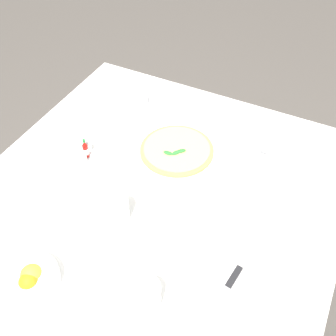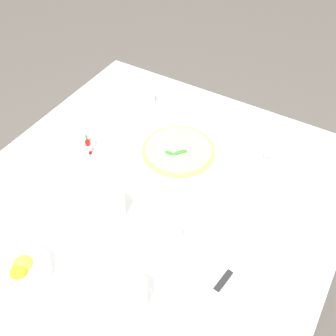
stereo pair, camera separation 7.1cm
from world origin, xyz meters
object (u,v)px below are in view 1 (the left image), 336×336
hot_sauce_bottle (86,150)px  coffee_cup_far_right (139,99)px  pepper_shaker (88,146)px  napkin_folded (225,293)px  dinner_knife (225,291)px  pizza_plate (177,152)px  citrus_bowl (32,278)px  water_glass_near_left (118,209)px  pizza (177,150)px  salt_shaker (84,157)px  coffee_cup_center_back (176,235)px  water_glass_far_left (148,297)px  coffee_cup_right_edge (252,145)px

hot_sauce_bottle → coffee_cup_far_right: bearing=176.9°
coffee_cup_far_right → pepper_shaker: size_ratio=2.31×
napkin_folded → dinner_knife: 0.01m
pizza_plate → coffee_cup_far_right: 0.34m
coffee_cup_far_right → citrus_bowl: same height
pizza_plate → water_glass_near_left: water_glass_near_left is taller
pizza → napkin_folded: (0.44, 0.36, -0.01)m
pizza → napkin_folded: size_ratio=1.21×
pizza → salt_shaker: size_ratio=4.79×
coffee_cup_far_right → citrus_bowl: 0.86m
water_glass_near_left → hot_sauce_bottle: (-0.19, -0.25, -0.02)m
coffee_cup_center_back → pepper_shaker: bearing=-114.5°
water_glass_far_left → citrus_bowl: (0.09, -0.32, -0.02)m
coffee_cup_center_back → water_glass_near_left: 0.20m
pizza → coffee_cup_right_edge: bearing=122.0°
coffee_cup_right_edge → water_glass_near_left: water_glass_near_left is taller
coffee_cup_right_edge → coffee_cup_far_right: 0.51m
hot_sauce_bottle → pepper_shaker: (-0.03, -0.01, -0.01)m
coffee_cup_far_right → napkin_folded: bearing=44.5°
coffee_cup_center_back → hot_sauce_bottle: hot_sauce_bottle is taller
citrus_bowl → hot_sauce_bottle: hot_sauce_bottle is taller
coffee_cup_far_right → dinner_knife: 0.90m
pizza → water_glass_far_left: bearing=18.4°
hot_sauce_bottle → salt_shaker: bearing=19.7°
citrus_bowl → water_glass_near_left: bearing=162.0°
hot_sauce_bottle → salt_shaker: (0.03, 0.01, -0.01)m
coffee_cup_center_back → water_glass_near_left: (0.01, -0.20, 0.02)m
water_glass_far_left → water_glass_near_left: bearing=-133.6°
pizza_plate → napkin_folded: size_ratio=1.45×
coffee_cup_center_back → water_glass_near_left: water_glass_near_left is taller
water_glass_near_left → dinner_knife: water_glass_near_left is taller
pepper_shaker → salt_shaker: bearing=19.7°
pizza → pepper_shaker: size_ratio=4.79×
napkin_folded → dinner_knife: size_ratio=1.14×
pizza → hot_sauce_bottle: hot_sauce_bottle is taller
coffee_cup_far_right → dinner_knife: bearing=44.4°
coffee_cup_center_back → dinner_knife: size_ratio=0.66×
coffee_cup_far_right → water_glass_far_left: 0.89m
water_glass_far_left → water_glass_near_left: (-0.21, -0.22, 0.01)m
hot_sauce_bottle → water_glass_near_left: bearing=53.0°
pizza_plate → hot_sauce_bottle: hot_sauce_bottle is taller
pepper_shaker → pizza_plate: bearing=113.0°
salt_shaker → pepper_shaker: size_ratio=1.00×
dinner_knife → salt_shaker: salt_shaker is taller
coffee_cup_far_right → water_glass_far_left: water_glass_far_left is taller
napkin_folded → coffee_cup_center_back: bearing=-115.9°
water_glass_near_left → napkin_folded: 0.41m
coffee_cup_far_right → water_glass_near_left: size_ratio=1.13×
coffee_cup_center_back → dinner_knife: (0.10, 0.20, -0.00)m
dinner_knife → pepper_shaker: size_ratio=3.48×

